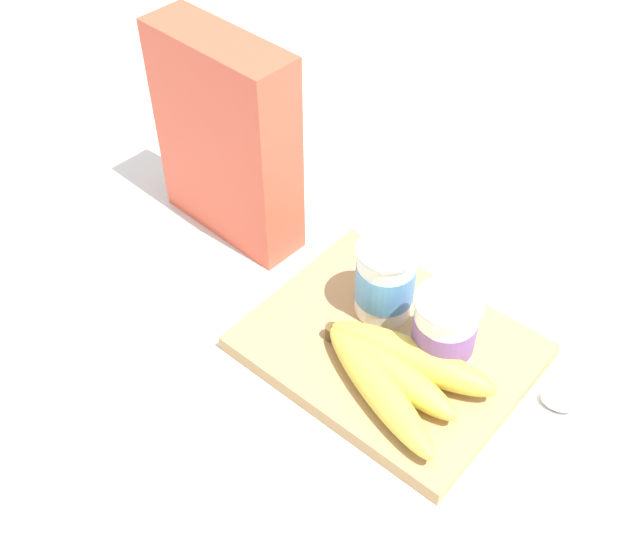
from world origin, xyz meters
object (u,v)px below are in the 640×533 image
(cutting_board, at_px, (388,347))
(cereal_box, at_px, (227,140))
(spoon, at_px, (585,413))
(yogurt_cup_back, at_px, (444,330))
(yogurt_cup_front, at_px, (385,280))
(banana_bunch, at_px, (395,371))

(cutting_board, distance_m, cereal_box, 0.30)
(cereal_box, bearing_deg, spoon, -175.07)
(cutting_board, height_order, yogurt_cup_back, yogurt_cup_back)
(yogurt_cup_front, xyz_separation_m, spoon, (0.23, 0.03, -0.06))
(yogurt_cup_back, bearing_deg, banana_bunch, -107.53)
(yogurt_cup_front, height_order, banana_bunch, yogurt_cup_front)
(yogurt_cup_front, bearing_deg, spoon, 7.03)
(cereal_box, distance_m, yogurt_cup_front, 0.25)
(yogurt_cup_back, relative_size, banana_bunch, 0.47)
(yogurt_cup_back, relative_size, spoon, 0.65)
(cutting_board, xyz_separation_m, yogurt_cup_front, (-0.03, 0.03, 0.05))
(cutting_board, relative_size, yogurt_cup_front, 3.15)
(yogurt_cup_back, xyz_separation_m, banana_bunch, (-0.02, -0.05, -0.03))
(cereal_box, distance_m, banana_bunch, 0.33)
(banana_bunch, bearing_deg, spoon, 32.02)
(cereal_box, bearing_deg, banana_bunch, 167.76)
(cereal_box, distance_m, spoon, 0.48)
(cereal_box, distance_m, yogurt_cup_back, 0.33)
(cutting_board, height_order, spoon, cutting_board)
(cutting_board, relative_size, banana_bunch, 1.51)
(yogurt_cup_back, bearing_deg, yogurt_cup_front, 168.52)
(cereal_box, relative_size, yogurt_cup_back, 2.92)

